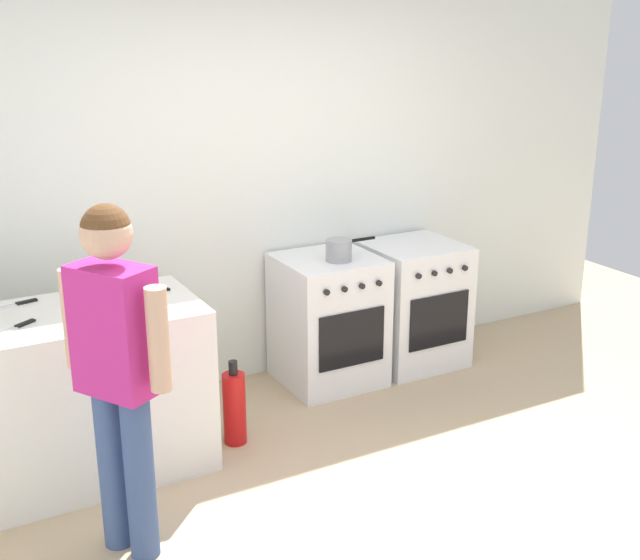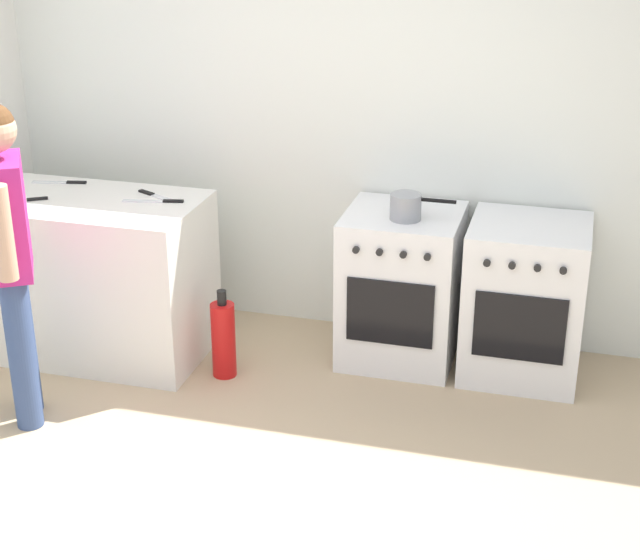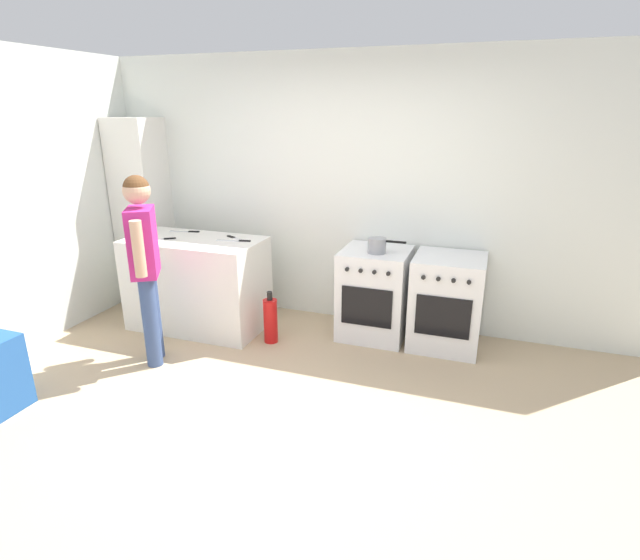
{
  "view_description": "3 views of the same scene",
  "coord_description": "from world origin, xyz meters",
  "px_view_note": "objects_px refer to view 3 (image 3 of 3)",
  "views": [
    {
      "loc": [
        -2.04,
        -2.7,
        2.28
      ],
      "look_at": [
        -0.03,
        0.99,
        0.93
      ],
      "focal_mm": 45.0,
      "sensor_mm": 36.0,
      "label": 1
    },
    {
      "loc": [
        1.23,
        -3.3,
        2.58
      ],
      "look_at": [
        0.12,
        0.73,
        0.79
      ],
      "focal_mm": 55.0,
      "sensor_mm": 36.0,
      "label": 2
    },
    {
      "loc": [
        1.34,
        -2.77,
        2.08
      ],
      "look_at": [
        0.1,
        0.73,
        0.8
      ],
      "focal_mm": 28.0,
      "sensor_mm": 36.0,
      "label": 3
    }
  ],
  "objects_px": {
    "knife_carving": "(235,241)",
    "knife_utility": "(235,238)",
    "knife_bread": "(158,239)",
    "larder_cabinet": "(143,213)",
    "fire_extinguisher": "(271,320)",
    "knife_chef": "(186,231)",
    "oven_left": "(375,293)",
    "oven_right": "(447,302)",
    "pot": "(377,245)",
    "person": "(144,256)"
  },
  "relations": [
    {
      "from": "oven_left",
      "to": "oven_right",
      "type": "xyz_separation_m",
      "value": [
        0.67,
        -0.0,
        -0.0
      ]
    },
    {
      "from": "knife_utility",
      "to": "knife_chef",
      "type": "height_order",
      "value": "same"
    },
    {
      "from": "fire_extinguisher",
      "to": "knife_chef",
      "type": "bearing_deg",
      "value": 162.85
    },
    {
      "from": "knife_carving",
      "to": "larder_cabinet",
      "type": "relative_size",
      "value": 0.16
    },
    {
      "from": "oven_right",
      "to": "fire_extinguisher",
      "type": "height_order",
      "value": "oven_right"
    },
    {
      "from": "oven_left",
      "to": "larder_cabinet",
      "type": "bearing_deg",
      "value": 177.8
    },
    {
      "from": "oven_left",
      "to": "pot",
      "type": "distance_m",
      "value": 0.5
    },
    {
      "from": "knife_bread",
      "to": "knife_carving",
      "type": "xyz_separation_m",
      "value": [
        0.72,
        0.2,
        0.0
      ]
    },
    {
      "from": "oven_right",
      "to": "fire_extinguisher",
      "type": "relative_size",
      "value": 1.7
    },
    {
      "from": "oven_left",
      "to": "knife_utility",
      "type": "distance_m",
      "value": 1.44
    },
    {
      "from": "knife_bread",
      "to": "larder_cabinet",
      "type": "height_order",
      "value": "larder_cabinet"
    },
    {
      "from": "knife_utility",
      "to": "oven_left",
      "type": "bearing_deg",
      "value": 9.25
    },
    {
      "from": "pot",
      "to": "fire_extinguisher",
      "type": "height_order",
      "value": "pot"
    },
    {
      "from": "larder_cabinet",
      "to": "oven_left",
      "type": "bearing_deg",
      "value": -2.2
    },
    {
      "from": "pot",
      "to": "fire_extinguisher",
      "type": "bearing_deg",
      "value": -156.56
    },
    {
      "from": "larder_cabinet",
      "to": "pot",
      "type": "bearing_deg",
      "value": -4.07
    },
    {
      "from": "pot",
      "to": "knife_bread",
      "type": "xyz_separation_m",
      "value": [
        -2.03,
        -0.42,
        -0.02
      ]
    },
    {
      "from": "oven_left",
      "to": "oven_right",
      "type": "bearing_deg",
      "value": -0.0
    },
    {
      "from": "larder_cabinet",
      "to": "oven_right",
      "type": "bearing_deg",
      "value": -1.76
    },
    {
      "from": "fire_extinguisher",
      "to": "larder_cabinet",
      "type": "height_order",
      "value": "larder_cabinet"
    },
    {
      "from": "pot",
      "to": "person",
      "type": "relative_size",
      "value": 0.22
    },
    {
      "from": "knife_carving",
      "to": "knife_utility",
      "type": "bearing_deg",
      "value": 120.17
    },
    {
      "from": "knife_utility",
      "to": "fire_extinguisher",
      "type": "height_order",
      "value": "knife_utility"
    },
    {
      "from": "oven_left",
      "to": "knife_bread",
      "type": "relative_size",
      "value": 2.72
    },
    {
      "from": "knife_bread",
      "to": "person",
      "type": "bearing_deg",
      "value": -61.68
    },
    {
      "from": "knife_bread",
      "to": "larder_cabinet",
      "type": "relative_size",
      "value": 0.16
    },
    {
      "from": "person",
      "to": "fire_extinguisher",
      "type": "xyz_separation_m",
      "value": [
        0.79,
        0.67,
        -0.73
      ]
    },
    {
      "from": "knife_carving",
      "to": "larder_cabinet",
      "type": "distance_m",
      "value": 1.42
    },
    {
      "from": "knife_carving",
      "to": "person",
      "type": "distance_m",
      "value": 0.92
    },
    {
      "from": "knife_bread",
      "to": "knife_chef",
      "type": "relative_size",
      "value": 1.01
    },
    {
      "from": "knife_utility",
      "to": "knife_chef",
      "type": "distance_m",
      "value": 0.6
    },
    {
      "from": "knife_carving",
      "to": "person",
      "type": "xyz_separation_m",
      "value": [
        -0.37,
        -0.84,
        0.05
      ]
    },
    {
      "from": "knife_carving",
      "to": "fire_extinguisher",
      "type": "relative_size",
      "value": 0.66
    },
    {
      "from": "knife_bread",
      "to": "knife_utility",
      "type": "bearing_deg",
      "value": 23.52
    },
    {
      "from": "oven_left",
      "to": "knife_utility",
      "type": "bearing_deg",
      "value": -170.75
    },
    {
      "from": "pot",
      "to": "knife_carving",
      "type": "distance_m",
      "value": 1.34
    },
    {
      "from": "pot",
      "to": "oven_left",
      "type": "bearing_deg",
      "value": 107.42
    },
    {
      "from": "knife_carving",
      "to": "fire_extinguisher",
      "type": "height_order",
      "value": "knife_carving"
    },
    {
      "from": "pot",
      "to": "knife_utility",
      "type": "distance_m",
      "value": 1.38
    },
    {
      "from": "oven_right",
      "to": "pot",
      "type": "height_order",
      "value": "pot"
    },
    {
      "from": "knife_utility",
      "to": "larder_cabinet",
      "type": "height_order",
      "value": "larder_cabinet"
    },
    {
      "from": "pot",
      "to": "larder_cabinet",
      "type": "relative_size",
      "value": 0.17
    },
    {
      "from": "oven_right",
      "to": "knife_utility",
      "type": "distance_m",
      "value": 2.08
    },
    {
      "from": "knife_bread",
      "to": "knife_carving",
      "type": "height_order",
      "value": "same"
    },
    {
      "from": "knife_utility",
      "to": "larder_cabinet",
      "type": "relative_size",
      "value": 0.12
    },
    {
      "from": "oven_left",
      "to": "pot",
      "type": "height_order",
      "value": "pot"
    },
    {
      "from": "oven_left",
      "to": "person",
      "type": "xyz_separation_m",
      "value": [
        -1.66,
        -1.15,
        0.52
      ]
    },
    {
      "from": "oven_right",
      "to": "pot",
      "type": "xyz_separation_m",
      "value": [
        -0.64,
        -0.09,
        0.49
      ]
    },
    {
      "from": "oven_right",
      "to": "fire_extinguisher",
      "type": "bearing_deg",
      "value": -162.76
    },
    {
      "from": "knife_bread",
      "to": "person",
      "type": "relative_size",
      "value": 0.2
    }
  ]
}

